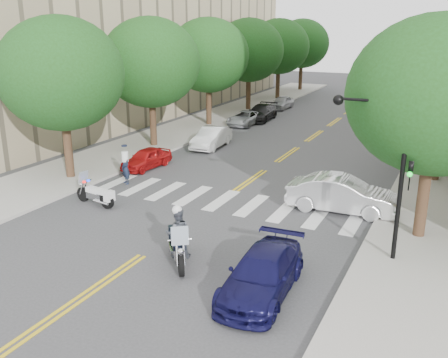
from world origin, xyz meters
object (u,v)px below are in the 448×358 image
Objects in this scene: officer_standing at (126,168)px; convertible at (342,194)px; sedan_blue at (262,274)px; motorcycle_parked at (98,195)px; motorcycle_police at (178,237)px.

officer_standing reaches higher than convertible.
motorcycle_parked is at bearing 154.48° from sedan_blue.
motorcycle_police is 0.50× the size of sedan_blue.
motorcycle_parked is 0.49× the size of convertible.
motorcycle_police reaches higher than motorcycle_parked.
sedan_blue is at bearing 132.17° from motorcycle_police.
motorcycle_parked is 0.51× the size of sedan_blue.
convertible is at bearing 33.75° from officer_standing.
sedan_blue is at bearing -103.10° from motorcycle_parked.
convertible is at bearing -58.71° from motorcycle_parked.
officer_standing reaches higher than motorcycle_parked.
officer_standing reaches higher than sedan_blue.
sedan_blue is (3.43, -0.70, -0.29)m from motorcycle_police.
officer_standing is at bearing 142.21° from sedan_blue.
motorcycle_parked is 10.39m from sedan_blue.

